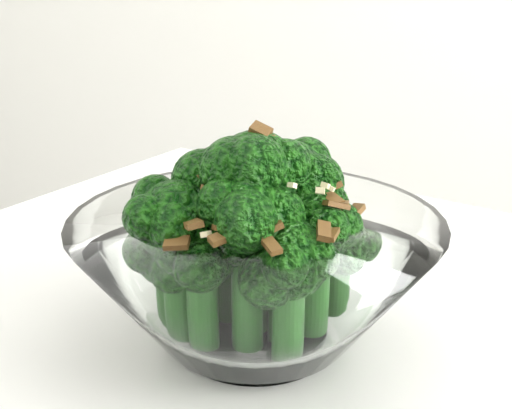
# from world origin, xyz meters

# --- Properties ---
(broccoli_dish) EXTENTS (0.23, 0.23, 0.15)m
(broccoli_dish) POSITION_xyz_m (-0.34, 0.10, 0.81)
(broccoli_dish) COLOR white
(broccoli_dish) RESTS_ON table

